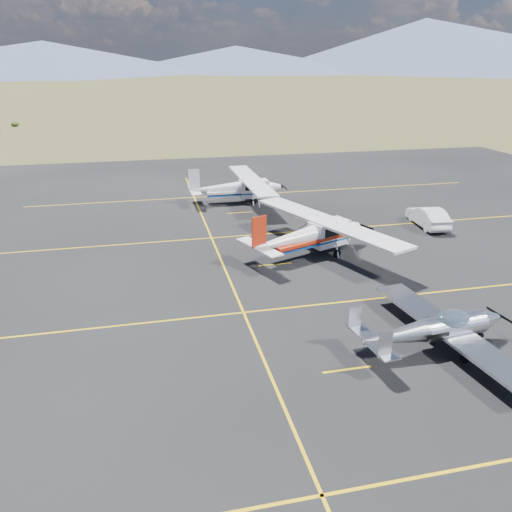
{
  "coord_description": "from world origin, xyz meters",
  "views": [
    {
      "loc": [
        -10.06,
        -18.73,
        11.2
      ],
      "look_at": [
        -4.69,
        5.12,
        1.6
      ],
      "focal_mm": 35.0,
      "sensor_mm": 36.0,
      "label": 1
    }
  ],
  "objects_px": {
    "aircraft_cessna": "(311,234)",
    "aircraft_plain": "(238,187)",
    "aircraft_low_wing": "(437,329)",
    "sedan": "(428,217)"
  },
  "relations": [
    {
      "from": "aircraft_cessna",
      "to": "aircraft_plain",
      "type": "height_order",
      "value": "aircraft_cessna"
    },
    {
      "from": "aircraft_low_wing",
      "to": "sedan",
      "type": "relative_size",
      "value": 2.11
    },
    {
      "from": "aircraft_cessna",
      "to": "aircraft_plain",
      "type": "relative_size",
      "value": 1.04
    },
    {
      "from": "aircraft_cessna",
      "to": "aircraft_plain",
      "type": "bearing_deg",
      "value": 77.55
    },
    {
      "from": "aircraft_low_wing",
      "to": "aircraft_plain",
      "type": "height_order",
      "value": "aircraft_plain"
    },
    {
      "from": "aircraft_low_wing",
      "to": "sedan",
      "type": "height_order",
      "value": "aircraft_low_wing"
    },
    {
      "from": "sedan",
      "to": "aircraft_plain",
      "type": "bearing_deg",
      "value": -32.42
    },
    {
      "from": "aircraft_cessna",
      "to": "aircraft_low_wing",
      "type": "bearing_deg",
      "value": -103.25
    },
    {
      "from": "aircraft_low_wing",
      "to": "aircraft_plain",
      "type": "relative_size",
      "value": 0.79
    },
    {
      "from": "aircraft_low_wing",
      "to": "aircraft_cessna",
      "type": "bearing_deg",
      "value": 91.9
    }
  ]
}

